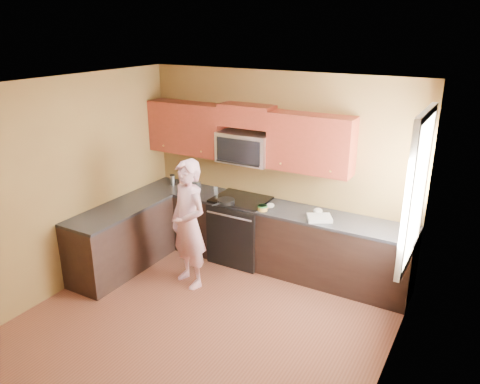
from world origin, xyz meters
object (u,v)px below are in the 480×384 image
Objects in this scene: frying_pan at (226,203)px; travel_mug at (173,185)px; woman at (189,224)px; butter_tub at (263,211)px; microwave at (245,162)px; stove at (241,229)px.

travel_mug reaches higher than frying_pan.
butter_tub is (0.69, 0.74, 0.07)m from woman.
microwave is 0.45× the size of woman.
woman reaches higher than microwave.
travel_mug reaches higher than butter_tub.
frying_pan is (-0.09, -0.38, -0.50)m from microwave.
microwave reaches higher than travel_mug.
butter_tub is (0.44, -0.19, 0.45)m from stove.
travel_mug is at bearing 156.25° from woman.
travel_mug is (-1.25, 0.07, 0.44)m from stove.
microwave is 4.54× the size of travel_mug.
stove is 5.68× the size of travel_mug.
travel_mug is at bearing -177.30° from microwave.
woman is 0.69m from frying_pan.
woman is 1.01m from butter_tub.
woman is at bearing -105.05° from stove.
woman is 4.02× the size of frying_pan.
woman reaches higher than travel_mug.
frying_pan is 1.21m from travel_mug.
microwave reaches higher than frying_pan.
microwave is at bearing 2.70° from travel_mug.
microwave is at bearing 90.27° from frying_pan.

